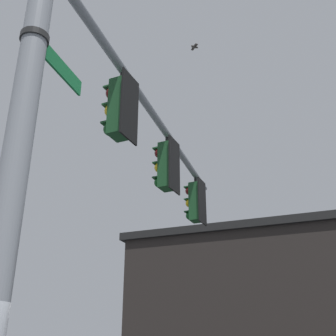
{
  "coord_description": "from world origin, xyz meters",
  "views": [
    {
      "loc": [
        -2.93,
        -3.02,
        2.05
      ],
      "look_at": [
        4.9,
        0.57,
        5.84
      ],
      "focal_mm": 46.27,
      "sensor_mm": 36.0,
      "label": 1
    }
  ],
  "objects_px": {
    "traffic_light_nearest_pole": "(120,109)",
    "bird_flying": "(195,47)",
    "traffic_light_mid_outer": "(195,202)",
    "street_name_sign": "(47,52)",
    "traffic_light_mid_inner": "(166,166)"
  },
  "relations": [
    {
      "from": "traffic_light_nearest_pole",
      "to": "street_name_sign",
      "type": "relative_size",
      "value": 1.07
    },
    {
      "from": "traffic_light_nearest_pole",
      "to": "traffic_light_mid_inner",
      "type": "relative_size",
      "value": 1.0
    },
    {
      "from": "traffic_light_nearest_pole",
      "to": "traffic_light_mid_outer",
      "type": "xyz_separation_m",
      "value": [
        4.94,
        0.57,
        0.0
      ]
    },
    {
      "from": "bird_flying",
      "to": "traffic_light_mid_inner",
      "type": "bearing_deg",
      "value": 157.52
    },
    {
      "from": "traffic_light_mid_outer",
      "to": "bird_flying",
      "type": "bearing_deg",
      "value": -156.18
    },
    {
      "from": "street_name_sign",
      "to": "bird_flying",
      "type": "distance_m",
      "value": 6.98
    },
    {
      "from": "street_name_sign",
      "to": "traffic_light_mid_inner",
      "type": "bearing_deg",
      "value": 6.85
    },
    {
      "from": "traffic_light_mid_inner",
      "to": "bird_flying",
      "type": "bearing_deg",
      "value": -22.48
    },
    {
      "from": "traffic_light_nearest_pole",
      "to": "traffic_light_mid_outer",
      "type": "distance_m",
      "value": 4.98
    },
    {
      "from": "traffic_light_nearest_pole",
      "to": "traffic_light_mid_outer",
      "type": "relative_size",
      "value": 1.0
    },
    {
      "from": "street_name_sign",
      "to": "bird_flying",
      "type": "relative_size",
      "value": 4.48
    },
    {
      "from": "traffic_light_nearest_pole",
      "to": "bird_flying",
      "type": "xyz_separation_m",
      "value": [
        3.41,
        -0.1,
        3.8
      ]
    },
    {
      "from": "traffic_light_nearest_pole",
      "to": "bird_flying",
      "type": "distance_m",
      "value": 5.11
    },
    {
      "from": "traffic_light_mid_outer",
      "to": "street_name_sign",
      "type": "height_order",
      "value": "traffic_light_mid_outer"
    },
    {
      "from": "traffic_light_mid_inner",
      "to": "traffic_light_mid_outer",
      "type": "distance_m",
      "value": 2.49
    }
  ]
}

